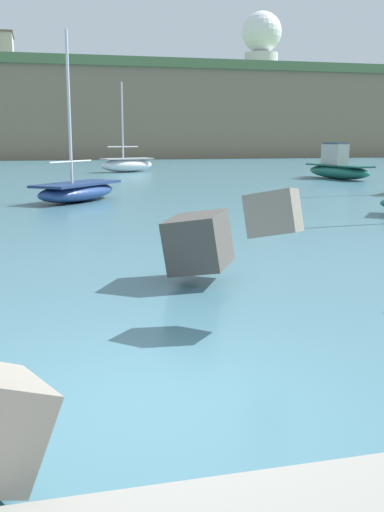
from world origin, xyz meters
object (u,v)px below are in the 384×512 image
(boat_mid_left, at_px, (338,168))
(radar_dome, at_px, (261,41))
(boat_mid_right, at_px, (127,164))
(boat_far_centre, at_px, (77,190))

(boat_mid_left, height_order, radar_dome, radar_dome)
(boat_mid_right, height_order, radar_dome, radar_dome)
(boat_far_centre, relative_size, radar_dome, 0.71)
(boat_mid_right, bearing_deg, boat_far_centre, -103.36)
(boat_mid_left, xyz_separation_m, boat_far_centre, (-17.63, -10.66, -0.26))
(boat_mid_left, xyz_separation_m, radar_dome, (15.97, 57.88, 17.15))
(boat_mid_right, distance_m, boat_far_centre, 22.65)
(boat_mid_left, distance_m, radar_dome, 62.45)
(boat_far_centre, xyz_separation_m, radar_dome, (33.60, 68.54, 17.41))
(boat_mid_right, relative_size, boat_far_centre, 1.00)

